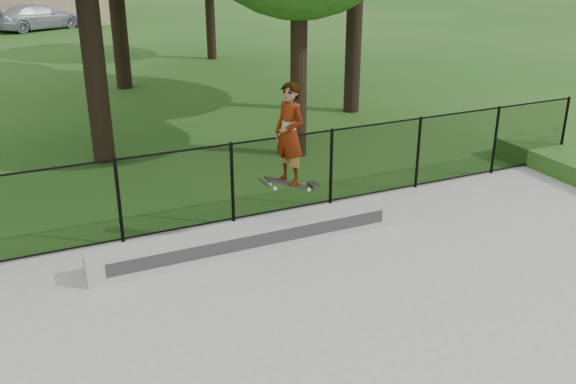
{
  "coord_description": "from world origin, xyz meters",
  "views": [
    {
      "loc": [
        -3.57,
        -4.17,
        4.92
      ],
      "look_at": [
        0.31,
        4.2,
        1.2
      ],
      "focal_mm": 40.0,
      "sensor_mm": 36.0,
      "label": 1
    }
  ],
  "objects": [
    {
      "name": "car_c",
      "position": [
        -0.85,
        34.49,
        0.68
      ],
      "size": [
        4.73,
        3.48,
        1.37
      ],
      "primitive_type": "imported",
      "rotation": [
        0.0,
        0.0,
        1.98
      ],
      "color": "#ABA9C0",
      "rests_on": "ground"
    },
    {
      "name": "chainlink_fence",
      "position": [
        0.0,
        5.9,
        0.81
      ],
      "size": [
        16.06,
        0.06,
        1.5
      ],
      "color": "black",
      "rests_on": "concrete_slab"
    },
    {
      "name": "skater_airborne",
      "position": [
        0.51,
        4.58,
        1.98
      ],
      "size": [
        0.8,
        0.69,
        1.85
      ],
      "color": "black",
      "rests_on": "ground"
    },
    {
      "name": "grind_ledge",
      "position": [
        -0.12,
        4.7,
        0.28
      ],
      "size": [
        5.33,
        0.4,
        0.45
      ],
      "primitive_type": "cube",
      "color": "#9C9D98",
      "rests_on": "concrete_slab"
    }
  ]
}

